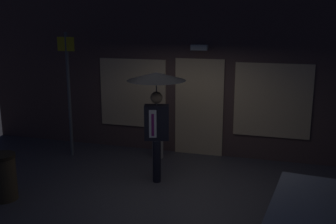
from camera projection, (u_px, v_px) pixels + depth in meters
name	position (u px, v px, depth m)	size (l,w,h in m)	color
ground_plane	(173.00, 192.00, 7.40)	(18.00, 18.00, 0.00)	#423F44
building_facade	(201.00, 60.00, 9.09)	(10.74, 0.48, 4.36)	brown
person_with_umbrella	(156.00, 99.00, 7.58)	(1.10, 1.10, 2.11)	black
street_sign_post	(69.00, 88.00, 8.99)	(0.40, 0.07, 2.77)	#595B60
sidewalk_bollard	(158.00, 146.00, 9.14)	(0.25, 0.25, 0.54)	#B2A899
trash_bin	(3.00, 177.00, 7.01)	(0.47, 0.47, 0.82)	#473823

